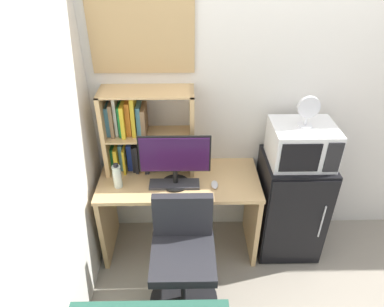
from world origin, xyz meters
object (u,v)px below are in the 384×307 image
object	(u,v)px
desk_fan	(308,110)
wall_corkboard	(142,34)
water_bottle	(117,176)
mini_fridge	(290,205)
microwave	(302,144)
desk_chair	(183,261)
computer_mouse	(215,185)
hutch_bookshelf	(137,132)
monitor	(175,158)
keyboard	(174,184)

from	to	relation	value
desk_fan	wall_corkboard	bearing A→B (deg)	166.88
water_bottle	desk_fan	bearing A→B (deg)	3.80
mini_fridge	microwave	size ratio (longest dim) A/B	1.93
desk_chair	microwave	bearing A→B (deg)	30.78
desk_chair	computer_mouse	bearing A→B (deg)	60.17
hutch_bookshelf	water_bottle	distance (m)	0.37
computer_mouse	microwave	xyz separation A→B (m)	(0.65, 0.11, 0.29)
monitor	microwave	distance (m)	0.95
keyboard	desk_fan	distance (m)	1.11
hutch_bookshelf	computer_mouse	xyz separation A→B (m)	(0.59, -0.26, -0.31)
keyboard	mini_fridge	distance (m)	1.00
monitor	hutch_bookshelf	bearing A→B (deg)	141.52
microwave	desk_chair	distance (m)	1.22
desk_chair	monitor	bearing A→B (deg)	97.03
keyboard	microwave	world-z (taller)	microwave
water_bottle	wall_corkboard	size ratio (longest dim) A/B	0.28
keyboard	desk_fan	xyz separation A→B (m)	(0.94, 0.09, 0.57)
mini_fridge	desk_chair	distance (m)	1.03
computer_mouse	desk_fan	xyz separation A→B (m)	(0.64, 0.10, 0.56)
mini_fridge	keyboard	bearing A→B (deg)	-174.62
water_bottle	desk_chair	distance (m)	0.78
computer_mouse	microwave	distance (m)	0.72
hutch_bookshelf	microwave	distance (m)	1.24
water_bottle	microwave	bearing A→B (deg)	4.02
desk_fan	desk_chair	distance (m)	1.38
keyboard	water_bottle	world-z (taller)	water_bottle
computer_mouse	mini_fridge	distance (m)	0.72
hutch_bookshelf	desk_fan	world-z (taller)	desk_fan
keyboard	computer_mouse	distance (m)	0.30
hutch_bookshelf	keyboard	xyz separation A→B (m)	(0.28, -0.25, -0.32)
hutch_bookshelf	wall_corkboard	xyz separation A→B (m)	(0.08, 0.11, 0.71)
keyboard	wall_corkboard	xyz separation A→B (m)	(-0.21, 0.36, 1.03)
monitor	desk_fan	xyz separation A→B (m)	(0.94, 0.07, 0.34)
computer_mouse	mini_fridge	xyz separation A→B (m)	(0.65, 0.11, -0.30)
mini_fridge	water_bottle	bearing A→B (deg)	-176.11
mini_fridge	computer_mouse	bearing A→B (deg)	-170.74
keyboard	desk_fan	size ratio (longest dim) A/B	1.63
computer_mouse	wall_corkboard	xyz separation A→B (m)	(-0.51, 0.37, 1.02)
desk_fan	desk_chair	world-z (taller)	desk_fan
keyboard	mini_fridge	size ratio (longest dim) A/B	0.43
mini_fridge	desk_fan	distance (m)	0.87
computer_mouse	mini_fridge	bearing A→B (deg)	9.26
microwave	wall_corkboard	size ratio (longest dim) A/B	0.64
computer_mouse	microwave	world-z (taller)	microwave
keyboard	microwave	size ratio (longest dim) A/B	0.82
monitor	desk_chair	xyz separation A→B (m)	(0.06, -0.45, -0.58)
monitor	desk_chair	bearing A→B (deg)	-82.97
keyboard	water_bottle	bearing A→B (deg)	-179.45
keyboard	desk_fan	bearing A→B (deg)	5.25
desk_fan	wall_corkboard	size ratio (longest dim) A/B	0.32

